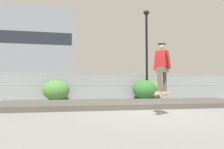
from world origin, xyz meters
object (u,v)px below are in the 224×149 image
Objects in this scene: skateboard at (162,95)px; skater at (162,65)px; parked_car_near at (61,87)px; parked_car_mid at (127,87)px; shrub_left at (56,90)px; shrub_right at (152,90)px; street_lamp at (147,43)px; shrub_center at (145,90)px.

skater reaches higher than skateboard.
parked_car_near reaches higher than skateboard.
parked_car_mid is 2.56× the size of shrub_left.
parked_car_mid is at bearing 31.57° from shrub_left.
shrub_right is at bearing 69.80° from skateboard.
street_lamp is at bearing -80.20° from parked_car_mid.
shrub_left is at bearing 113.82° from skater.
parked_car_mid is (2.17, 11.97, -0.81)m from skater.
skater is 0.37× the size of parked_car_near.
shrub_left reaches higher than skateboard.
parked_car_mid is at bearing 1.18° from parked_car_near.
parked_car_near is at bearing 152.02° from street_lamp.
parked_car_mid is at bearing 107.27° from shrub_right.
skater is 9.20m from shrub_left.
shrub_center is (2.54, 8.38, -0.95)m from skater.
shrub_right is at bearing -72.73° from parked_car_mid.
shrub_left is at bearing -178.34° from street_lamp.
street_lamp is 4.77m from parked_car_mid.
skateboard is 12.16m from parked_car_mid.
parked_car_near is at bearing 154.41° from shrub_right.
skater is at bearing -73.76° from parked_car_near.
parked_car_mid is (5.62, 0.12, 0.00)m from parked_car_near.
shrub_center is at bearing -155.95° from shrub_right.
shrub_left is at bearing -177.47° from shrub_right.
shrub_right reaches higher than skateboard.
shrub_center reaches higher than shrub_left.
street_lamp is (2.75, 8.55, 3.45)m from skateboard.
shrub_right is (1.03, -3.30, -0.20)m from parked_car_mid.
shrub_left reaches higher than shrub_right.
shrub_center is (0.37, -3.59, -0.15)m from parked_car_mid.
parked_car_near is 5.62m from parked_car_mid.
skater reaches higher than parked_car_near.
parked_car_near is at bearing -178.82° from parked_car_mid.
skateboard is at bearing -100.26° from parked_car_mid.
skateboard is 0.12× the size of street_lamp.
shrub_left is (-6.45, -0.19, -3.44)m from street_lamp.
parked_car_near is (-6.21, 3.30, -3.28)m from street_lamp.
parked_car_near is at bearing 86.04° from shrub_left.
street_lamp reaches higher than parked_car_near.
shrub_right is at bearing 14.94° from street_lamp.
shrub_right is at bearing 2.53° from shrub_left.
street_lamp reaches higher than shrub_center.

